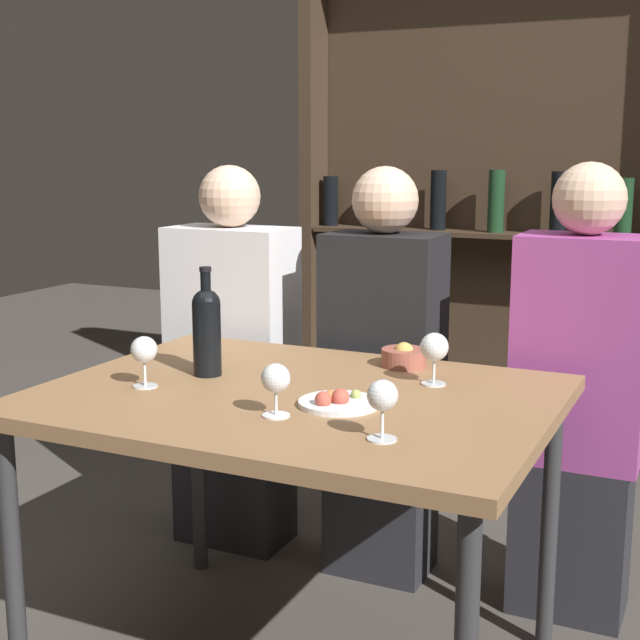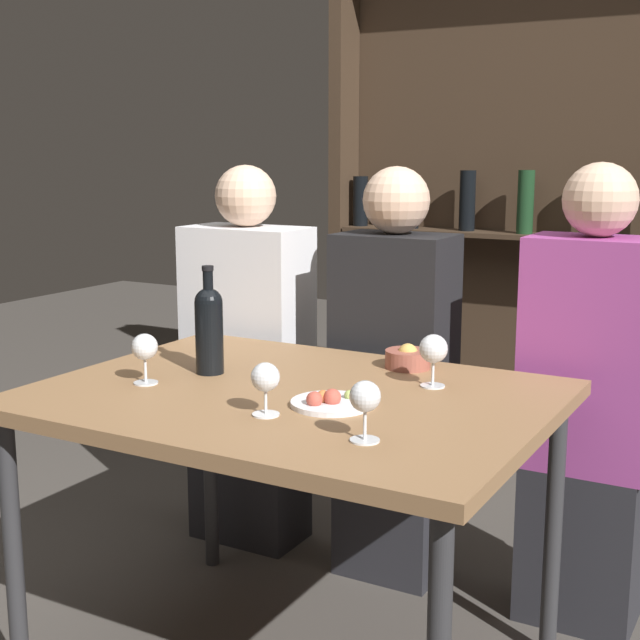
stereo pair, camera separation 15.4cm
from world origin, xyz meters
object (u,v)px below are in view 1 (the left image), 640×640
at_px(wine_glass_0, 144,352).
at_px(seated_person_center, 383,385).
at_px(wine_glass_2, 382,398).
at_px(wine_glass_1, 276,380).
at_px(snack_bowl, 404,357).
at_px(wine_bottle, 207,327).
at_px(wine_glass_3, 434,349).
at_px(seated_person_left, 233,370).
at_px(seated_person_right, 578,406).
at_px(food_plate_0, 338,402).

height_order(wine_glass_0, seated_person_center, seated_person_center).
bearing_deg(wine_glass_2, wine_glass_0, 168.95).
relative_size(wine_glass_1, wine_glass_2, 0.95).
bearing_deg(wine_glass_2, snack_bowl, 105.88).
distance_m(wine_bottle, wine_glass_3, 0.57).
height_order(wine_bottle, seated_person_left, seated_person_left).
bearing_deg(seated_person_left, seated_person_center, 0.00).
height_order(wine_glass_3, seated_person_right, seated_person_right).
relative_size(wine_glass_2, wine_glass_3, 0.95).
distance_m(food_plate_0, snack_bowl, 0.41).
height_order(wine_glass_0, wine_glass_2, wine_glass_0).
bearing_deg(wine_glass_3, wine_glass_0, -153.07).
relative_size(wine_glass_1, seated_person_center, 0.09).
bearing_deg(food_plate_0, wine_glass_1, -125.06).
bearing_deg(wine_glass_0, food_plate_0, 5.52).
bearing_deg(wine_glass_1, snack_bowl, 79.92).
height_order(wine_glass_1, seated_person_center, seated_person_center).
xyz_separation_m(wine_bottle, seated_person_left, (-0.27, 0.58, -0.27)).
height_order(wine_bottle, wine_glass_0, wine_bottle).
height_order(wine_glass_1, wine_glass_2, wine_glass_2).
bearing_deg(wine_glass_2, wine_glass_1, 169.12).
xyz_separation_m(seated_person_left, seated_person_center, (0.53, 0.00, 0.01)).
height_order(food_plate_0, seated_person_left, seated_person_left).
relative_size(wine_bottle, seated_person_center, 0.22).
xyz_separation_m(wine_glass_2, seated_person_right, (0.24, 0.87, -0.22)).
xyz_separation_m(wine_glass_3, food_plate_0, (-0.14, -0.27, -0.08)).
distance_m(wine_glass_2, food_plate_0, 0.26).
relative_size(wine_bottle, seated_person_right, 0.22).
xyz_separation_m(wine_glass_1, seated_person_left, (-0.60, 0.82, -0.23)).
relative_size(wine_bottle, wine_glass_3, 2.15).
relative_size(wine_glass_2, seated_person_center, 0.10).
relative_size(wine_glass_1, seated_person_right, 0.09).
distance_m(wine_glass_3, seated_person_center, 0.56).
xyz_separation_m(wine_glass_0, wine_glass_2, (0.66, -0.13, -0.00)).
relative_size(food_plate_0, seated_person_right, 0.14).
bearing_deg(snack_bowl, food_plate_0, -91.02).
relative_size(wine_glass_3, snack_bowl, 1.09).
distance_m(wine_glass_3, snack_bowl, 0.20).
relative_size(food_plate_0, seated_person_left, 0.15).
xyz_separation_m(wine_bottle, wine_glass_3, (0.55, 0.15, -0.03)).
bearing_deg(wine_glass_0, wine_glass_2, -11.05).
bearing_deg(wine_glass_3, food_plate_0, -116.77).
xyz_separation_m(wine_bottle, wine_glass_2, (0.59, -0.29, -0.04)).
bearing_deg(wine_glass_3, wine_glass_2, -85.01).
bearing_deg(seated_person_left, seated_person_right, 0.00).
bearing_deg(food_plate_0, seated_person_center, 102.94).
bearing_deg(food_plate_0, wine_glass_2, -45.25).
distance_m(wine_glass_2, snack_bowl, 0.62).
bearing_deg(wine_glass_1, seated_person_left, 126.08).
height_order(wine_bottle, wine_glass_1, wine_bottle).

